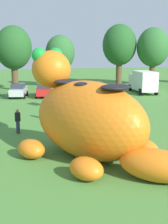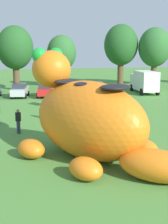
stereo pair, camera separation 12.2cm
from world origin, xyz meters
The scene contains 13 objects.
ground_plane centered at (0.00, 0.00, 0.00)m, with size 160.00×160.00×0.00m, color #4C8438.
giant_inflatable_creature centered at (-1.03, -0.74, 2.13)m, with size 9.49×9.67×5.83m.
car_silver centered at (-3.91, 22.21, 0.86)m, with size 2.49×4.34×1.72m.
car_red centered at (-0.84, 21.83, 0.86)m, with size 2.44×4.32×1.72m.
car_yellow centered at (2.54, 21.89, 0.86)m, with size 2.40×4.31×1.72m.
car_green centered at (5.65, 21.54, 0.86)m, with size 2.31×4.28×1.72m.
box_truck centered at (12.44, 22.15, 1.60)m, with size 2.91×6.58×2.95m.
tree_centre_left centered at (-4.10, 29.40, 5.93)m, with size 5.11×5.11×9.07m.
tree_centre centered at (2.88, 31.55, 5.19)m, with size 4.47×4.47×7.94m.
tree_centre_right centered at (12.85, 32.55, 6.41)m, with size 5.52×5.52×9.81m.
tree_mid_right centered at (17.77, 30.36, 6.04)m, with size 5.20×5.20×9.24m.
spectator_mid_field centered at (-1.80, 8.71, 0.85)m, with size 0.38×0.26×1.71m.
spectator_by_cars centered at (-4.57, 5.10, 0.85)m, with size 0.38×0.26×1.71m.
Camera 1 is at (-5.09, -16.14, 5.70)m, focal length 49.65 mm.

